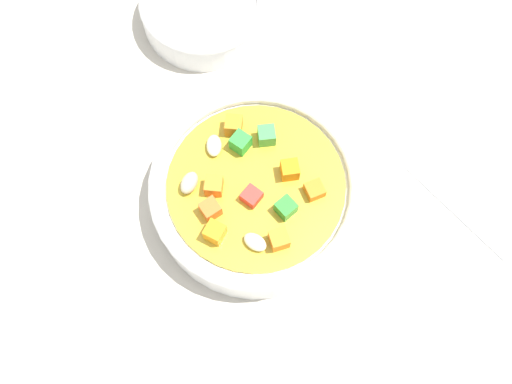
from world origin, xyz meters
TOP-DOWN VIEW (x-y plane):
  - ground_plane at (0.00, 0.00)cm, footprint 140.00×140.00cm
  - soup_bowl_main at (0.00, 0.03)cm, footprint 19.75×19.75cm
  - spoon at (-2.58, -15.69)cm, footprint 19.95×8.98cm
  - side_bowl_small at (21.78, -2.10)cm, footprint 13.59×13.59cm

SIDE VIEW (x-z plane):
  - ground_plane at x=0.00cm, z-range -2.00..0.00cm
  - spoon at x=-2.58cm, z-range 0.00..0.71cm
  - side_bowl_small at x=21.78cm, z-range -0.03..4.05cm
  - soup_bowl_main at x=0.00cm, z-range -0.35..5.61cm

